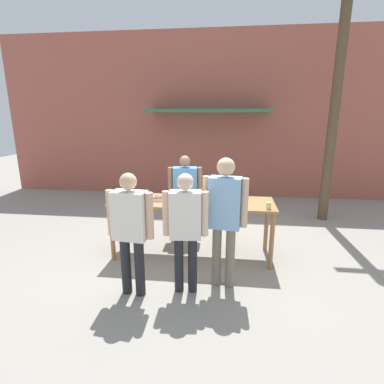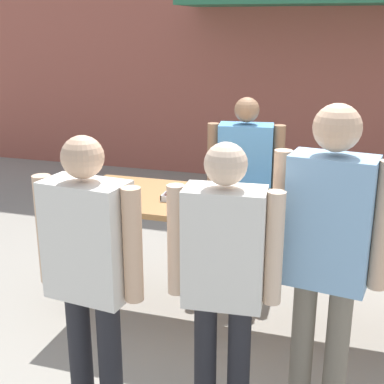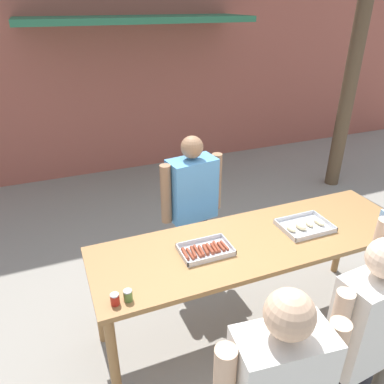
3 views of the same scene
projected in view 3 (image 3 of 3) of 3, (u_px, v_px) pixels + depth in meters
ground_plane at (249, 325)px, 3.41m from camera, size 24.00×24.00×0.00m
building_facade_back at (129, 28)px, 5.66m from camera, size 12.00×1.11×4.50m
serving_table at (256, 249)px, 3.02m from camera, size 2.64×0.80×0.95m
food_tray_sausages at (205, 250)px, 2.81m from camera, size 0.39×0.26×0.04m
food_tray_buns at (305, 226)px, 3.11m from camera, size 0.41×0.31×0.06m
condiment_jar_mustard at (115, 299)px, 2.32m from camera, size 0.06×0.06×0.08m
condiment_jar_ketchup at (128, 295)px, 2.35m from camera, size 0.06×0.06×0.08m
person_server_behind_table at (192, 201)px, 3.58m from camera, size 0.64×0.30×1.58m
person_customer_waiting_in_line at (364, 337)px, 2.09m from camera, size 0.58×0.25×1.62m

